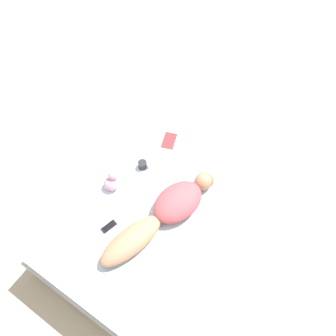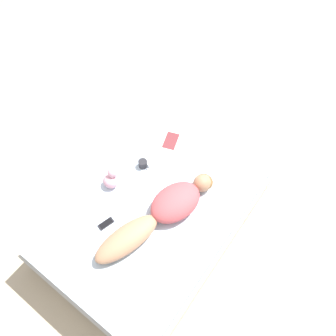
{
  "view_description": "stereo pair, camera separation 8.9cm",
  "coord_description": "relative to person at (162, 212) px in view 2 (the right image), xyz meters",
  "views": [
    {
      "loc": [
        0.87,
        -1.14,
        3.38
      ],
      "look_at": [
        -0.11,
        0.35,
        0.63
      ],
      "focal_mm": 35.0,
      "sensor_mm": 36.0,
      "label": 1
    },
    {
      "loc": [
        0.94,
        -1.08,
        3.38
      ],
      "look_at": [
        -0.11,
        0.35,
        0.63
      ],
      "focal_mm": 35.0,
      "sensor_mm": 36.0,
      "label": 2
    }
  ],
  "objects": [
    {
      "name": "plush_toy",
      "position": [
        -0.61,
        -0.01,
        -0.0
      ],
      "size": [
        0.15,
        0.17,
        0.2
      ],
      "color": "#DB9EB2",
      "rests_on": "bed"
    },
    {
      "name": "cell_phone",
      "position": [
        -0.37,
        -0.37,
        -0.09
      ],
      "size": [
        0.1,
        0.16,
        0.01
      ],
      "rotation": [
        0.0,
        0.0,
        -0.27
      ],
      "color": "black",
      "rests_on": "bed"
    },
    {
      "name": "coffee_mug",
      "position": [
        -0.5,
        0.34,
        -0.05
      ],
      "size": [
        0.12,
        0.09,
        0.08
      ],
      "color": "#232328",
      "rests_on": "bed"
    },
    {
      "name": "bed",
      "position": [
        -0.14,
        0.09,
        -0.39
      ],
      "size": [
        1.53,
        2.27,
        0.58
      ],
      "color": "beige",
      "rests_on": "ground_plane"
    },
    {
      "name": "ground_plane",
      "position": [
        -0.14,
        0.09,
        -0.67
      ],
      "size": [
        12.0,
        12.0,
        0.0
      ],
      "primitive_type": "plane",
      "color": "#B7A88E"
    },
    {
      "name": "open_magazine",
      "position": [
        -0.55,
        0.73,
        -0.09
      ],
      "size": [
        0.5,
        0.44,
        0.01
      ],
      "rotation": [
        0.0,
        0.0,
        0.33
      ],
      "color": "silver",
      "rests_on": "bed"
    },
    {
      "name": "person",
      "position": [
        0.0,
        0.0,
        0.0
      ],
      "size": [
        0.58,
        1.32,
        0.2
      ],
      "rotation": [
        0.0,
        0.0,
        -0.26
      ],
      "color": "#A37556",
      "rests_on": "bed"
    }
  ]
}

